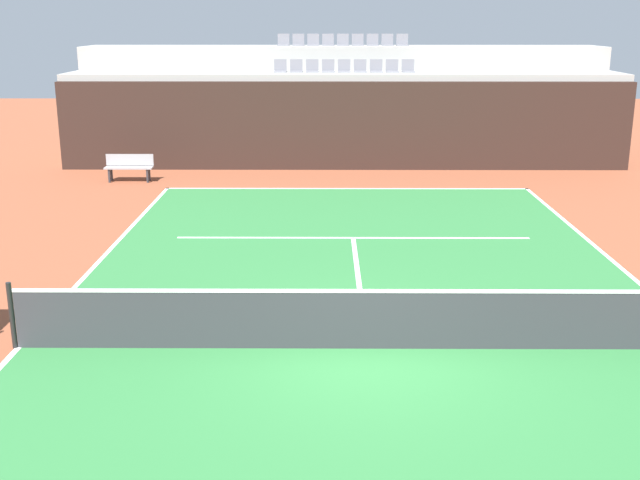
% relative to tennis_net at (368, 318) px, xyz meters
% --- Properties ---
extents(ground_plane, '(80.00, 80.00, 0.00)m').
position_rel_tennis_net_xyz_m(ground_plane, '(0.00, 0.00, -0.51)').
color(ground_plane, brown).
extents(court_surface, '(11.00, 24.00, 0.01)m').
position_rel_tennis_net_xyz_m(court_surface, '(0.00, 0.00, -0.50)').
color(court_surface, '#2D7238').
rests_on(court_surface, ground_plane).
extents(baseline_far, '(11.00, 0.10, 0.00)m').
position_rel_tennis_net_xyz_m(baseline_far, '(0.00, 11.95, -0.50)').
color(baseline_far, white).
rests_on(baseline_far, court_surface).
extents(sideline_left, '(0.10, 24.00, 0.00)m').
position_rel_tennis_net_xyz_m(sideline_left, '(-5.45, 0.00, -0.50)').
color(sideline_left, white).
rests_on(sideline_left, court_surface).
extents(service_line_far, '(8.26, 0.10, 0.00)m').
position_rel_tennis_net_xyz_m(service_line_far, '(0.00, 6.40, -0.50)').
color(service_line_far, white).
rests_on(service_line_far, court_surface).
extents(centre_service_line, '(0.10, 6.40, 0.00)m').
position_rel_tennis_net_xyz_m(centre_service_line, '(0.00, 3.20, -0.50)').
color(centre_service_line, white).
rests_on(centre_service_line, court_surface).
extents(back_wall, '(19.31, 0.30, 2.95)m').
position_rel_tennis_net_xyz_m(back_wall, '(0.00, 15.20, 0.97)').
color(back_wall, black).
rests_on(back_wall, ground_plane).
extents(stands_tier_lower, '(19.31, 2.40, 3.17)m').
position_rel_tennis_net_xyz_m(stands_tier_lower, '(0.00, 16.55, 1.08)').
color(stands_tier_lower, '#9E9E99').
rests_on(stands_tier_lower, ground_plane).
extents(stands_tier_upper, '(19.31, 2.40, 3.99)m').
position_rel_tennis_net_xyz_m(stands_tier_upper, '(0.00, 18.95, 1.49)').
color(stands_tier_upper, '#9E9E99').
rests_on(stands_tier_upper, ground_plane).
extents(seating_row_lower, '(4.91, 0.44, 0.44)m').
position_rel_tennis_net_xyz_m(seating_row_lower, '(0.00, 16.65, 2.79)').
color(seating_row_lower, slate).
rests_on(seating_row_lower, stands_tier_lower).
extents(seating_row_upper, '(4.91, 0.44, 0.44)m').
position_rel_tennis_net_xyz_m(seating_row_upper, '(0.00, 19.05, 3.61)').
color(seating_row_upper, slate).
rests_on(seating_row_upper, stands_tier_upper).
extents(tennis_net, '(11.08, 0.08, 1.07)m').
position_rel_tennis_net_xyz_m(tennis_net, '(0.00, 0.00, 0.00)').
color(tennis_net, black).
rests_on(tennis_net, court_surface).
extents(player_bench, '(1.50, 0.40, 0.85)m').
position_rel_tennis_net_xyz_m(player_bench, '(-6.84, 13.07, -0.00)').
color(player_bench, '#99999E').
rests_on(player_bench, ground_plane).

